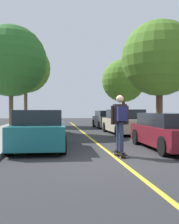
{
  "coord_description": "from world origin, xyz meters",
  "views": [
    {
      "loc": [
        -1.83,
        -7.83,
        1.44
      ],
      "look_at": [
        0.06,
        6.54,
        1.34
      ],
      "focal_mm": 42.83,
      "sensor_mm": 36.0,
      "label": 1
    }
  ],
  "objects_px": {
    "skateboard": "(120,154)",
    "street_tree_left_near": "(26,69)",
    "parked_car_right_far": "(107,119)",
    "street_tree_right_near": "(123,81)",
    "parked_car_left_near": "(45,123)",
    "skateboarder": "(120,120)",
    "street_tree_left_nearest": "(11,61)",
    "parked_car_left_nearest": "(40,130)",
    "parked_car_right_nearest": "(169,131)",
    "parked_car_right_near": "(125,122)",
    "street_tree_right_nearest": "(159,58)",
    "fire_hydrant": "(16,128)"
  },
  "relations": [
    {
      "from": "parked_car_left_nearest",
      "to": "fire_hydrant",
      "type": "distance_m",
      "value": 4.84
    },
    {
      "from": "street_tree_left_nearest",
      "to": "skateboarder",
      "type": "distance_m",
      "value": 10.3
    },
    {
      "from": "street_tree_left_nearest",
      "to": "street_tree_right_near",
      "type": "height_order",
      "value": "street_tree_left_nearest"
    },
    {
      "from": "parked_car_right_far",
      "to": "skateboard",
      "type": "xyz_separation_m",
      "value": [
        -2.19,
        -13.08,
        -0.61
      ]
    },
    {
      "from": "fire_hydrant",
      "to": "street_tree_right_nearest",
      "type": "bearing_deg",
      "value": 4.42
    },
    {
      "from": "parked_car_right_near",
      "to": "skateboarder",
      "type": "bearing_deg",
      "value": -105.96
    },
    {
      "from": "street_tree_left_nearest",
      "to": "skateboard",
      "type": "distance_m",
      "value": 10.65
    },
    {
      "from": "street_tree_left_nearest",
      "to": "street_tree_left_near",
      "type": "relative_size",
      "value": 0.88
    },
    {
      "from": "skateboarder",
      "to": "street_tree_right_near",
      "type": "bearing_deg",
      "value": 74.91
    },
    {
      "from": "parked_car_left_near",
      "to": "skateboarder",
      "type": "relative_size",
      "value": 2.4
    },
    {
      "from": "parked_car_right_far",
      "to": "street_tree_left_nearest",
      "type": "bearing_deg",
      "value": -146.46
    },
    {
      "from": "street_tree_left_nearest",
      "to": "parked_car_left_nearest",
      "type": "bearing_deg",
      "value": -72.39
    },
    {
      "from": "parked_car_left_near",
      "to": "parked_car_right_far",
      "type": "distance_m",
      "value": 6.99
    },
    {
      "from": "street_tree_left_nearest",
      "to": "street_tree_right_nearest",
      "type": "relative_size",
      "value": 0.96
    },
    {
      "from": "street_tree_left_nearest",
      "to": "street_tree_right_nearest",
      "type": "bearing_deg",
      "value": -8.13
    },
    {
      "from": "parked_car_left_near",
      "to": "parked_car_right_near",
      "type": "height_order",
      "value": "parked_car_right_near"
    },
    {
      "from": "parked_car_right_far",
      "to": "street_tree_right_near",
      "type": "relative_size",
      "value": 0.71
    },
    {
      "from": "street_tree_right_nearest",
      "to": "fire_hydrant",
      "type": "height_order",
      "value": "street_tree_right_nearest"
    },
    {
      "from": "parked_car_left_nearest",
      "to": "parked_car_left_near",
      "type": "bearing_deg",
      "value": 90.0
    },
    {
      "from": "street_tree_left_near",
      "to": "parked_car_right_far",
      "type": "bearing_deg",
      "value": -28.79
    },
    {
      "from": "parked_car_right_nearest",
      "to": "street_tree_left_nearest",
      "type": "xyz_separation_m",
      "value": [
        -6.83,
        7.29,
        3.75
      ]
    },
    {
      "from": "parked_car_right_near",
      "to": "skateboard",
      "type": "xyz_separation_m",
      "value": [
        -2.19,
        -7.62,
        -0.64
      ]
    },
    {
      "from": "parked_car_left_near",
      "to": "parked_car_right_far",
      "type": "relative_size",
      "value": 1.02
    },
    {
      "from": "parked_car_left_near",
      "to": "skateboard",
      "type": "height_order",
      "value": "parked_car_left_near"
    },
    {
      "from": "parked_car_right_nearest",
      "to": "parked_car_right_near",
      "type": "distance_m",
      "value": 6.36
    },
    {
      "from": "parked_car_right_far",
      "to": "street_tree_left_near",
      "type": "distance_m",
      "value": 9.02
    },
    {
      "from": "street_tree_left_near",
      "to": "street_tree_right_near",
      "type": "distance_m",
      "value": 9.02
    },
    {
      "from": "parked_car_right_far",
      "to": "street_tree_right_nearest",
      "type": "relative_size",
      "value": 0.63
    },
    {
      "from": "parked_car_left_near",
      "to": "street_tree_right_near",
      "type": "xyz_separation_m",
      "value": [
        6.83,
        7.78,
        3.46
      ]
    },
    {
      "from": "street_tree_right_nearest",
      "to": "skateboarder",
      "type": "height_order",
      "value": "street_tree_right_nearest"
    },
    {
      "from": "parked_car_right_nearest",
      "to": "street_tree_right_near",
      "type": "bearing_deg",
      "value": 81.88
    },
    {
      "from": "parked_car_right_far",
      "to": "skateboarder",
      "type": "xyz_separation_m",
      "value": [
        -2.19,
        -13.11,
        0.44
      ]
    },
    {
      "from": "street_tree_left_nearest",
      "to": "street_tree_right_nearest",
      "type": "distance_m",
      "value": 8.98
    },
    {
      "from": "skateboard",
      "to": "parked_car_right_near",
      "type": "bearing_deg",
      "value": 73.96
    },
    {
      "from": "parked_car_right_nearest",
      "to": "skateboarder",
      "type": "xyz_separation_m",
      "value": [
        -2.19,
        -1.3,
        0.47
      ]
    },
    {
      "from": "parked_car_right_near",
      "to": "parked_car_right_far",
      "type": "bearing_deg",
      "value": 90.0
    },
    {
      "from": "skateboard",
      "to": "street_tree_left_near",
      "type": "bearing_deg",
      "value": 105.39
    },
    {
      "from": "street_tree_right_near",
      "to": "skateboard",
      "type": "relative_size",
      "value": 6.99
    },
    {
      "from": "parked_car_left_near",
      "to": "street_tree_right_near",
      "type": "height_order",
      "value": "street_tree_right_near"
    },
    {
      "from": "parked_car_left_near",
      "to": "street_tree_right_near",
      "type": "relative_size",
      "value": 0.72
    },
    {
      "from": "parked_car_right_nearest",
      "to": "parked_car_right_near",
      "type": "height_order",
      "value": "parked_car_right_near"
    },
    {
      "from": "parked_car_right_near",
      "to": "street_tree_right_near",
      "type": "relative_size",
      "value": 0.78
    },
    {
      "from": "parked_car_left_near",
      "to": "street_tree_left_nearest",
      "type": "bearing_deg",
      "value": 163.89
    },
    {
      "from": "street_tree_left_nearest",
      "to": "street_tree_right_near",
      "type": "distance_m",
      "value": 11.44
    },
    {
      "from": "fire_hydrant",
      "to": "skateboarder",
      "type": "bearing_deg",
      "value": -58.63
    },
    {
      "from": "parked_car_right_nearest",
      "to": "street_tree_right_nearest",
      "type": "height_order",
      "value": "street_tree_right_nearest"
    },
    {
      "from": "parked_car_right_near",
      "to": "street_tree_right_near",
      "type": "bearing_deg",
      "value": 75.73
    },
    {
      "from": "parked_car_left_nearest",
      "to": "street_tree_left_nearest",
      "type": "xyz_separation_m",
      "value": [
        -2.07,
        6.51,
        3.7
      ]
    },
    {
      "from": "parked_car_left_near",
      "to": "parked_car_right_far",
      "type": "height_order",
      "value": "parked_car_right_far"
    },
    {
      "from": "street_tree_right_near",
      "to": "skateboarder",
      "type": "bearing_deg",
      "value": -105.09
    }
  ]
}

